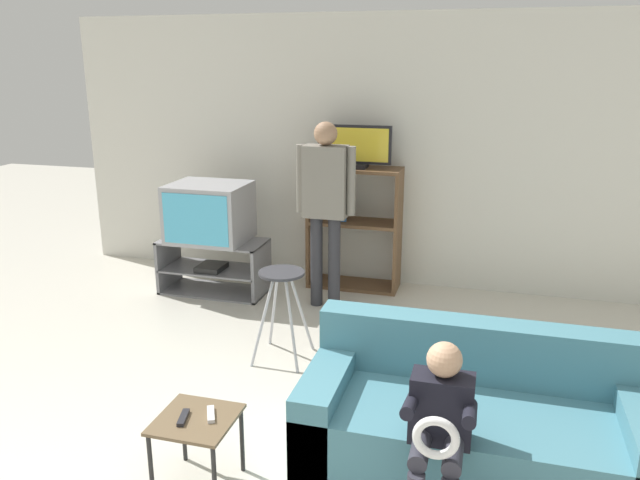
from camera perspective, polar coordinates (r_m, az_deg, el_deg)
wall_back at (r=6.13m, az=5.46°, el=7.92°), size 6.40×0.06×2.60m
tv_stand at (r=6.09m, az=-9.68°, el=-2.43°), size 1.01×0.47×0.52m
television_main at (r=5.97m, az=-10.07°, el=2.51°), size 0.71×0.60×0.55m
media_shelf at (r=6.06m, az=3.14°, el=1.19°), size 0.89×0.37×1.19m
television_flat at (r=5.90m, az=3.16°, el=8.42°), size 0.70×0.20×0.40m
folding_stool at (r=4.60m, az=-3.51°, el=-4.51°), size 0.38×0.42×0.69m
snack_table at (r=3.42m, az=-11.23°, el=-16.47°), size 0.40×0.40×0.40m
remote_control_black at (r=3.39m, az=-12.39°, el=-15.58°), size 0.07×0.15×0.02m
remote_control_white at (r=3.39m, az=-9.95°, el=-15.42°), size 0.10×0.14×0.02m
couch at (r=3.66m, az=13.93°, el=-15.89°), size 1.86×0.83×0.74m
person_standing_adult at (r=5.46m, az=0.50°, el=3.96°), size 0.53×0.20×1.67m
person_seated_child at (r=3.11m, az=10.88°, el=-16.06°), size 0.33×0.43×0.90m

